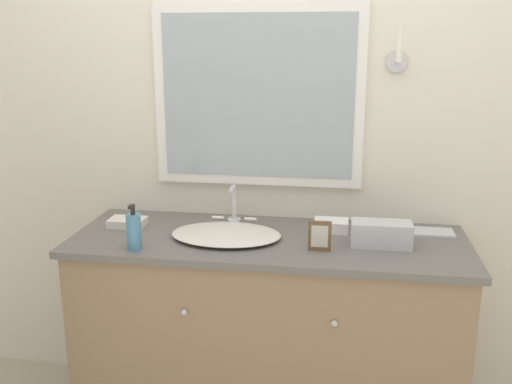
{
  "coord_description": "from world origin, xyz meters",
  "views": [
    {
      "loc": [
        0.3,
        -1.93,
        1.72
      ],
      "look_at": [
        -0.05,
        0.34,
        1.1
      ],
      "focal_mm": 40.0,
      "sensor_mm": 36.0,
      "label": 1
    }
  ],
  "objects_px": {
    "sink_basin": "(226,233)",
    "appliance_box": "(381,234)",
    "picture_frame": "(320,236)",
    "soap_bottle": "(134,231)"
  },
  "relations": [
    {
      "from": "soap_bottle",
      "to": "appliance_box",
      "type": "relative_size",
      "value": 0.77
    },
    {
      "from": "sink_basin",
      "to": "soap_bottle",
      "type": "height_order",
      "value": "sink_basin"
    },
    {
      "from": "soap_bottle",
      "to": "appliance_box",
      "type": "height_order",
      "value": "soap_bottle"
    },
    {
      "from": "appliance_box",
      "to": "picture_frame",
      "type": "distance_m",
      "value": 0.26
    },
    {
      "from": "soap_bottle",
      "to": "picture_frame",
      "type": "height_order",
      "value": "soap_bottle"
    },
    {
      "from": "appliance_box",
      "to": "picture_frame",
      "type": "bearing_deg",
      "value": -159.11
    },
    {
      "from": "soap_bottle",
      "to": "picture_frame",
      "type": "distance_m",
      "value": 0.74
    },
    {
      "from": "sink_basin",
      "to": "appliance_box",
      "type": "height_order",
      "value": "sink_basin"
    },
    {
      "from": "soap_bottle",
      "to": "picture_frame",
      "type": "xyz_separation_m",
      "value": [
        0.73,
        0.1,
        -0.01
      ]
    },
    {
      "from": "sink_basin",
      "to": "soap_bottle",
      "type": "xyz_separation_m",
      "value": [
        -0.34,
        -0.19,
        0.06
      ]
    }
  ]
}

